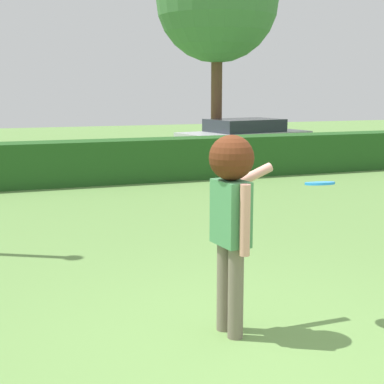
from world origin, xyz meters
name	(u,v)px	position (x,y,z in m)	size (l,w,h in m)	color
ground_plane	(248,343)	(0.00, 0.00, 0.00)	(60.00, 60.00, 0.00)	#659047
person	(232,204)	(-0.06, 0.25, 1.21)	(0.76, 0.63, 1.82)	#76685B
frisbee	(320,183)	(0.84, 0.26, 1.34)	(0.28, 0.28, 0.05)	#268CE5
hedge_row	(77,163)	(0.00, 9.23, 0.50)	(28.62, 0.90, 1.01)	#23521E
parked_car_silver	(244,137)	(5.84, 12.55, 0.69)	(4.44, 2.44, 1.25)	#B7B7BC
willow_tree	(217,1)	(5.25, 13.46, 4.92)	(3.87, 3.87, 6.88)	brown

